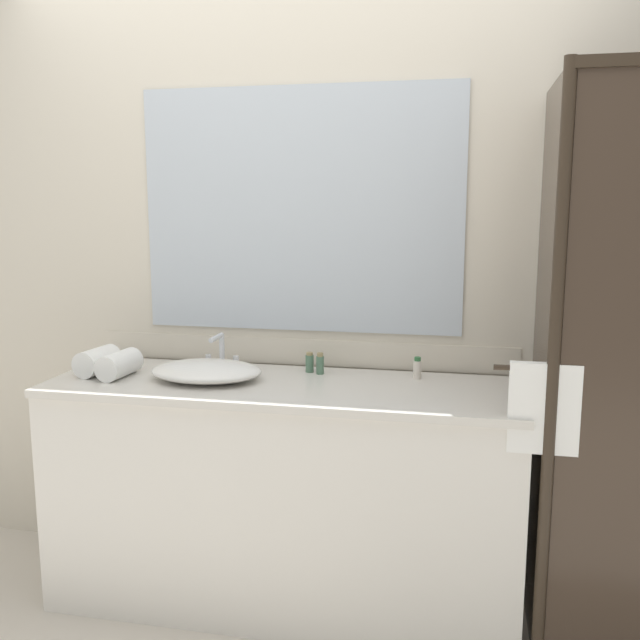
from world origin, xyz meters
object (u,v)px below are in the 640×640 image
Objects in this scene: sink_basin at (206,371)px; rolled_towel_middle at (119,365)px; amenity_bottle_shampoo at (417,368)px; rolled_towel_near_edge at (97,361)px; amenity_bottle_body_wash at (320,364)px; faucet at (221,357)px; amenity_bottle_conditioner at (310,363)px.

rolled_towel_middle is (-0.35, -0.03, 0.02)m from sink_basin.
amenity_bottle_shampoo is (0.80, 0.19, 0.01)m from sink_basin.
rolled_towel_near_edge reaches higher than sink_basin.
rolled_towel_near_edge is at bearing -179.61° from sink_basin.
amenity_bottle_body_wash is 0.79m from rolled_towel_middle.
amenity_bottle_body_wash is at bearing 11.83° from rolled_towel_near_edge.
faucet is at bearing -178.48° from amenity_bottle_body_wash.
faucet reaches higher than amenity_bottle_shampoo.
amenity_bottle_shampoo reaches higher than amenity_bottle_conditioner.
rolled_towel_middle reaches higher than amenity_bottle_conditioner.
amenity_bottle_conditioner is at bearing 29.07° from sink_basin.
rolled_towel_middle is at bearing -164.59° from amenity_bottle_body_wash.
rolled_towel_near_edge is (-0.46, -0.17, 0.00)m from faucet.
amenity_bottle_body_wash is (0.41, 0.01, -0.01)m from faucet.
sink_basin is at bearing -90.00° from faucet.
rolled_towel_near_edge is at bearing -171.49° from amenity_bottle_shampoo.
amenity_bottle_shampoo is at bearing 0.82° from amenity_bottle_body_wash.
amenity_bottle_shampoo is 0.46× the size of rolled_towel_near_edge.
faucet is 0.41m from amenity_bottle_body_wash.
amenity_bottle_body_wash is 0.44× the size of rolled_towel_middle.
rolled_towel_middle is at bearing -175.02° from sink_basin.
amenity_bottle_body_wash is 0.89m from rolled_towel_near_edge.
amenity_bottle_shampoo is 0.99× the size of amenity_bottle_body_wash.
amenity_bottle_conditioner is (0.37, 0.20, 0.00)m from sink_basin.
sink_basin is 0.45m from amenity_bottle_body_wash.
amenity_bottle_shampoo is 1.05× the size of amenity_bottle_conditioner.
amenity_bottle_shampoo is 1.17m from rolled_towel_middle.
sink_basin is 2.24× the size of rolled_towel_middle.
rolled_towel_middle is (-1.15, -0.22, 0.01)m from amenity_bottle_shampoo.
faucet is 2.07× the size of amenity_bottle_conditioner.
faucet reaches higher than sink_basin.
faucet is at bearing 29.65° from rolled_towel_middle.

